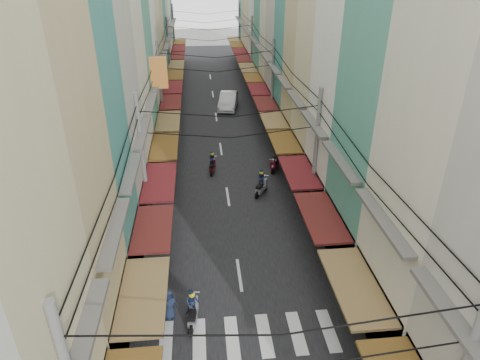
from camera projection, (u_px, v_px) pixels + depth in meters
ground at (236, 251)px, 23.54m from camera, size 160.00×160.00×0.00m
road at (217, 124)px, 41.13m from camera, size 10.00×80.00×0.02m
sidewalk_left at (149, 126)px, 40.55m from camera, size 3.00×80.00×0.06m
sidewalk_right at (284, 122)px, 41.68m from camera, size 3.00×80.00×0.06m
crosswalk at (248, 336)px, 18.25m from camera, size 7.55×2.40×0.01m
building_row_left at (113, 23)px, 32.85m from camera, size 7.80×67.67×23.70m
building_row_right at (315, 26)px, 34.29m from camera, size 7.80×68.98×22.59m
utility_poles at (218, 67)px, 33.66m from camera, size 10.20×66.13×8.20m
white_car at (228, 108)px, 45.46m from camera, size 6.06×3.23×2.03m
bicycle at (381, 265)px, 22.48m from camera, size 1.43×0.55×0.98m
moving_scooters at (236, 203)px, 26.98m from camera, size 6.58×16.59×1.86m
parked_scooters at (322, 296)px, 19.76m from camera, size 12.88×15.14×0.98m
pedestrians at (157, 228)px, 23.74m from camera, size 12.34×26.75×2.14m
market_umbrella at (377, 237)px, 20.73m from camera, size 2.52×2.52×2.65m
traffic_sign at (383, 295)px, 17.87m from camera, size 0.10×0.57×2.59m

